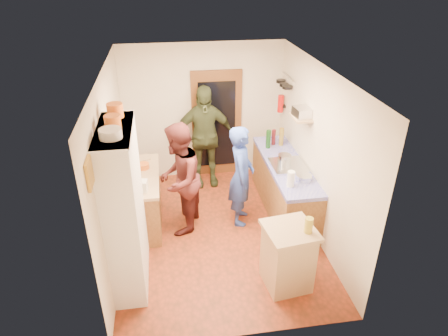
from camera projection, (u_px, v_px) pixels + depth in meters
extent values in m
cube|color=maroon|center=(219.00, 232.00, 6.42)|extent=(3.00, 4.00, 0.02)
cube|color=silver|center=(217.00, 70.00, 5.18)|extent=(3.00, 4.00, 0.02)
cube|color=beige|center=(203.00, 112.00, 7.55)|extent=(3.00, 0.02, 2.60)
cube|color=beige|center=(245.00, 249.00, 4.05)|extent=(3.00, 0.02, 2.60)
cube|color=beige|center=(112.00, 167.00, 5.60)|extent=(0.02, 4.00, 2.60)
cube|color=beige|center=(317.00, 153.00, 6.00)|extent=(0.02, 4.00, 2.60)
cube|color=brown|center=(217.00, 124.00, 7.67)|extent=(0.95, 0.06, 2.10)
cube|color=black|center=(217.00, 125.00, 7.64)|extent=(0.70, 0.02, 1.70)
cube|color=white|center=(125.00, 210.00, 5.03)|extent=(0.40, 1.20, 2.20)
cube|color=white|center=(113.00, 130.00, 4.51)|extent=(0.40, 1.14, 0.04)
cylinder|color=white|center=(110.00, 133.00, 4.26)|extent=(0.25, 0.25, 0.10)
cylinder|color=orange|center=(113.00, 122.00, 4.50)|extent=(0.19, 0.19, 0.15)
cylinder|color=orange|center=(115.00, 110.00, 4.78)|extent=(0.19, 0.19, 0.17)
cube|color=olive|center=(141.00, 201.00, 6.45)|extent=(0.60, 1.40, 0.85)
cube|color=tan|center=(138.00, 176.00, 6.23)|extent=(0.64, 1.44, 0.05)
cube|color=white|center=(140.00, 186.00, 5.77)|extent=(0.24, 0.18, 0.16)
cylinder|color=white|center=(134.00, 176.00, 5.99)|extent=(0.18, 0.18, 0.20)
cylinder|color=orange|center=(143.00, 166.00, 6.39)|extent=(0.24, 0.24, 0.08)
cube|color=tan|center=(140.00, 158.00, 6.70)|extent=(0.35, 0.30, 0.02)
cube|color=olive|center=(284.00, 188.00, 6.81)|extent=(0.60, 2.20, 0.84)
cube|color=#100CAF|center=(286.00, 164.00, 6.60)|extent=(0.62, 2.22, 0.06)
cube|color=silver|center=(288.00, 165.00, 6.46)|extent=(0.55, 0.58, 0.04)
cylinder|color=silver|center=(284.00, 159.00, 6.47)|extent=(0.21, 0.21, 0.14)
cylinder|color=#143F14|center=(268.00, 139.00, 7.02)|extent=(0.10, 0.10, 0.33)
cylinder|color=#591419|center=(274.00, 137.00, 7.16)|extent=(0.09, 0.09, 0.28)
cylinder|color=olive|center=(281.00, 137.00, 7.12)|extent=(0.09, 0.09, 0.33)
cylinder|color=white|center=(291.00, 179.00, 5.87)|extent=(0.12, 0.12, 0.24)
cylinder|color=silver|center=(304.00, 178.00, 6.05)|extent=(0.29, 0.29, 0.09)
cube|color=tan|center=(287.00, 258.00, 5.21)|extent=(0.62, 0.62, 0.86)
cube|color=tan|center=(290.00, 230.00, 5.00)|extent=(0.70, 0.70, 0.05)
cube|color=white|center=(285.00, 228.00, 5.02)|extent=(0.38, 0.32, 0.02)
cylinder|color=#AD9E2D|center=(309.00, 225.00, 4.88)|extent=(0.12, 0.12, 0.21)
cylinder|color=silver|center=(288.00, 77.00, 6.97)|extent=(0.02, 0.65, 0.02)
cylinder|color=black|center=(287.00, 87.00, 6.87)|extent=(0.18, 0.18, 0.05)
cylinder|color=black|center=(284.00, 85.00, 7.05)|extent=(0.16, 0.16, 0.05)
cylinder|color=black|center=(281.00, 81.00, 7.22)|extent=(0.17, 0.17, 0.05)
cube|color=tan|center=(301.00, 118.00, 6.18)|extent=(0.26, 0.42, 0.03)
cube|color=silver|center=(302.00, 112.00, 6.14)|extent=(0.25, 0.32, 0.15)
cube|color=black|center=(284.00, 106.00, 7.40)|extent=(0.06, 0.10, 0.04)
cylinder|color=red|center=(281.00, 104.00, 7.37)|extent=(0.11, 0.11, 0.32)
cube|color=gold|center=(89.00, 173.00, 3.90)|extent=(0.03, 0.25, 0.30)
imported|color=#2A439F|center=(243.00, 177.00, 6.29)|extent=(0.53, 0.69, 1.68)
imported|color=#4C1E1D|center=(182.00, 178.00, 6.13)|extent=(0.91, 1.04, 1.80)
imported|color=#313A21|center=(205.00, 137.00, 7.34)|extent=(1.15, 0.50, 1.94)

